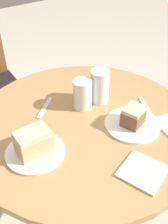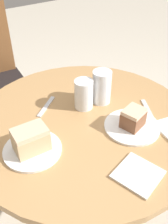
{
  "view_description": "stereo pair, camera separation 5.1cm",
  "coord_description": "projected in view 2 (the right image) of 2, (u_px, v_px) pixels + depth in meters",
  "views": [
    {
      "loc": [
        -0.51,
        -0.67,
        1.39
      ],
      "look_at": [
        0.0,
        0.0,
        0.74
      ],
      "focal_mm": 42.0,
      "sensor_mm": 36.0,
      "label": 1
    },
    {
      "loc": [
        -0.46,
        -0.69,
        1.39
      ],
      "look_at": [
        0.0,
        0.0,
        0.74
      ],
      "focal_mm": 42.0,
      "sensor_mm": 36.0,
      "label": 2
    }
  ],
  "objects": [
    {
      "name": "table",
      "position": [
        84.0,
        145.0,
        1.18
      ],
      "size": [
        0.94,
        0.94,
        0.7
      ],
      "color": "tan",
      "rests_on": "ground_plane"
    },
    {
      "name": "cake_slice_near",
      "position": [
        133.0,
        118.0,
        1.02
      ],
      "size": [
        0.1,
        0.09,
        0.08
      ],
      "rotation": [
        0.0,
        0.0,
        1.86
      ],
      "color": "brown",
      "rests_on": "plate_near"
    },
    {
      "name": "glass_water",
      "position": [
        84.0,
        96.0,
        1.12
      ],
      "size": [
        0.08,
        0.08,
        0.13
      ],
      "color": "silver",
      "rests_on": "table"
    },
    {
      "name": "ground_plane",
      "position": [
        84.0,
        213.0,
        1.51
      ],
      "size": [
        8.0,
        8.0,
        0.0
      ],
      "primitive_type": "plane",
      "color": "beige"
    },
    {
      "name": "plate_far",
      "position": [
        33.0,
        150.0,
        0.94
      ],
      "size": [
        0.21,
        0.21,
        0.01
      ],
      "color": "white",
      "rests_on": "table"
    },
    {
      "name": "cake_slice_far",
      "position": [
        31.0,
        139.0,
        0.91
      ],
      "size": [
        0.12,
        0.09,
        0.09
      ],
      "rotation": [
        0.0,
        0.0,
        1.54
      ],
      "color": "tan",
      "rests_on": "plate_far"
    },
    {
      "name": "fork",
      "position": [
        148.0,
        111.0,
        1.13
      ],
      "size": [
        0.09,
        0.15,
        0.0
      ],
      "rotation": [
        0.0,
        0.0,
        1.1
      ],
      "color": "silver",
      "rests_on": "table"
    },
    {
      "name": "spoon",
      "position": [
        46.0,
        106.0,
        1.15
      ],
      "size": [
        0.13,
        0.11,
        0.0
      ],
      "rotation": [
        0.0,
        0.0,
        0.67
      ],
      "color": "silver",
      "rests_on": "table"
    },
    {
      "name": "glass_lemonade",
      "position": [
        102.0,
        88.0,
        1.15
      ],
      "size": [
        0.08,
        0.08,
        0.15
      ],
      "color": "beige",
      "rests_on": "table"
    },
    {
      "name": "plate_near",
      "position": [
        132.0,
        126.0,
        1.04
      ],
      "size": [
        0.22,
        0.22,
        0.01
      ],
      "color": "white",
      "rests_on": "table"
    },
    {
      "name": "napkin_stack",
      "position": [
        138.0,
        174.0,
        0.86
      ],
      "size": [
        0.17,
        0.17,
        0.01
      ],
      "rotation": [
        0.0,
        0.0,
        0.3
      ],
      "color": "silver",
      "rests_on": "table"
    }
  ]
}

